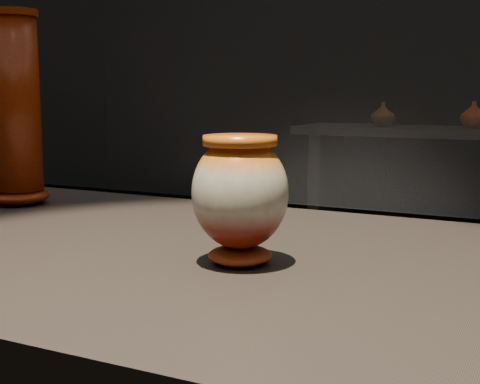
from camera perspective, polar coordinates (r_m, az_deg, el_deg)
The scene contains 5 objects.
main_vase at distance 0.92m, azimuth 0.00°, elevation -0.20°, with size 0.16×0.16×0.18m.
tall_vase at distance 1.47m, azimuth -18.69°, elevation 6.51°, with size 0.13×0.13×0.40m.
back_shelf at distance 4.40m, azimuth 17.92°, elevation 1.78°, with size 2.00×0.60×0.90m.
back_vase_left at distance 4.41m, azimuth 12.11°, elevation 6.49°, with size 0.15×0.15×0.16m, color brown.
back_vase_mid at distance 4.40m, azimuth 19.32°, elevation 6.24°, with size 0.16×0.16×0.16m, color maroon.
Camera 1 is at (0.52, -0.85, 1.14)m, focal length 50.00 mm.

